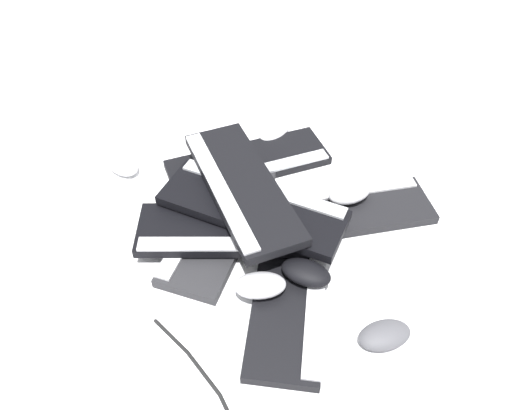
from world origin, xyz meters
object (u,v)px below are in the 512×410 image
at_px(keyboard_6, 241,186).
at_px(mouse_6, 274,132).
at_px(keyboard_4, 232,230).
at_px(mouse_2, 349,193).
at_px(mouse_0, 222,158).
at_px(keyboard_1, 248,163).
at_px(keyboard_2, 220,222).
at_px(mouse_1, 306,272).
at_px(mouse_3, 122,164).
at_px(keyboard_3, 291,289).
at_px(keyboard_5, 253,206).
at_px(keyboard_0, 343,211).
at_px(mouse_5, 260,285).
at_px(mouse_4, 385,335).

bearing_deg(keyboard_6, mouse_6, 73.41).
relative_size(keyboard_4, mouse_2, 4.02).
distance_m(mouse_0, mouse_2, 0.35).
xyz_separation_m(keyboard_1, keyboard_6, (-0.02, -0.19, 0.09)).
relative_size(keyboard_2, mouse_1, 4.23).
bearing_deg(mouse_3, mouse_6, 61.98).
height_order(keyboard_4, mouse_1, mouse_1).
height_order(keyboard_3, mouse_0, mouse_0).
bearing_deg(keyboard_6, keyboard_3, -64.88).
height_order(keyboard_3, mouse_1, mouse_1).
xyz_separation_m(keyboard_5, mouse_3, (-0.35, 0.22, -0.05)).
bearing_deg(mouse_1, keyboard_0, -93.52).
bearing_deg(keyboard_2, keyboard_0, 6.10).
bearing_deg(keyboard_1, mouse_3, -178.67).
bearing_deg(mouse_2, keyboard_4, -179.04).
distance_m(mouse_5, mouse_6, 0.56).
distance_m(keyboard_2, mouse_5, 0.24).
relative_size(keyboard_1, keyboard_2, 1.00).
distance_m(keyboard_6, mouse_4, 0.46).
xyz_separation_m(keyboard_0, mouse_5, (-0.21, -0.25, 0.04)).
xyz_separation_m(mouse_3, mouse_5, (0.37, -0.43, 0.03)).
bearing_deg(keyboard_4, mouse_0, 96.81).
bearing_deg(keyboard_1, mouse_4, -63.35).
distance_m(keyboard_1, keyboard_2, 0.23).
height_order(keyboard_6, mouse_5, keyboard_6).
distance_m(mouse_1, mouse_6, 0.53).
xyz_separation_m(keyboard_4, mouse_5, (0.06, -0.16, 0.01)).
bearing_deg(mouse_1, mouse_5, 41.92).
xyz_separation_m(keyboard_1, mouse_4, (0.27, -0.54, 0.01)).
distance_m(keyboard_5, mouse_5, 0.21).
bearing_deg(keyboard_4, mouse_5, -69.05).
bearing_deg(keyboard_0, mouse_5, -130.75).
distance_m(keyboard_1, keyboard_6, 0.21).
height_order(mouse_2, mouse_4, mouse_2).
distance_m(keyboard_1, mouse_5, 0.44).
xyz_separation_m(keyboard_3, keyboard_6, (-0.11, 0.23, 0.09)).
distance_m(keyboard_6, mouse_5, 0.26).
xyz_separation_m(keyboard_6, mouse_2, (0.27, 0.03, -0.05)).
xyz_separation_m(keyboard_0, mouse_6, (-0.16, 0.31, 0.01)).
distance_m(keyboard_0, keyboard_1, 0.30).
bearing_deg(keyboard_3, mouse_2, 58.11).
height_order(keyboard_2, keyboard_6, keyboard_6).
height_order(mouse_1, mouse_4, mouse_1).
distance_m(keyboard_3, mouse_4, 0.22).
height_order(keyboard_3, keyboard_4, keyboard_4).
distance_m(mouse_4, mouse_5, 0.27).
distance_m(mouse_0, mouse_4, 0.62).
height_order(keyboard_3, keyboard_6, keyboard_6).
relative_size(keyboard_0, mouse_0, 4.18).
bearing_deg(mouse_6, keyboard_0, -108.88).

